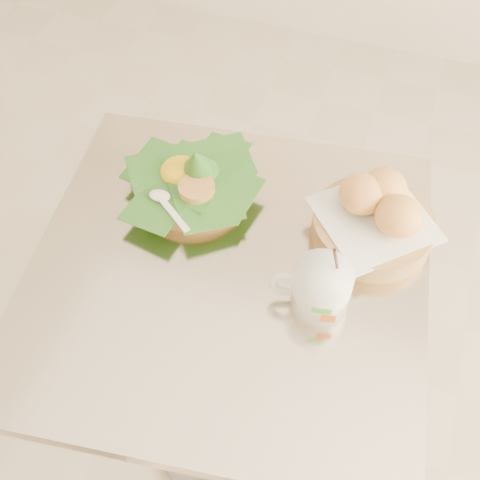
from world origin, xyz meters
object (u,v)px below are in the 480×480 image
(cafe_table, at_px, (229,329))
(bread_basket, at_px, (376,216))
(rice_basket, at_px, (192,180))
(coffee_mug, at_px, (320,287))

(cafe_table, height_order, bread_basket, bread_basket)
(cafe_table, distance_m, bread_basket, 0.39)
(rice_basket, bearing_deg, bread_basket, 1.92)
(rice_basket, xyz_separation_m, bread_basket, (0.35, 0.01, 0.01))
(bread_basket, height_order, coffee_mug, coffee_mug)
(coffee_mug, bearing_deg, cafe_table, 174.63)
(cafe_table, xyz_separation_m, bread_basket, (0.23, 0.16, 0.27))
(bread_basket, xyz_separation_m, coffee_mug, (-0.06, -0.18, -0.00))
(cafe_table, height_order, rice_basket, rice_basket)
(rice_basket, xyz_separation_m, coffee_mug, (0.29, -0.17, 0.01))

